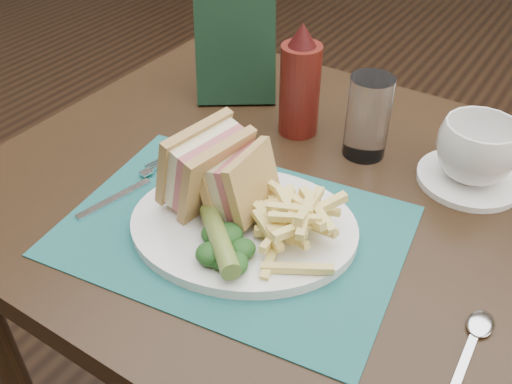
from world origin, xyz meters
TOP-DOWN VIEW (x-y plane):
  - floor at (0.00, 0.00)m, footprint 7.00×7.00m
  - table_main at (0.00, -0.50)m, footprint 0.90×0.75m
  - placemat at (-0.02, -0.63)m, footprint 0.48×0.37m
  - plate at (-0.00, -0.62)m, footprint 0.37×0.33m
  - sandwich_half_a at (-0.09, -0.61)m, footprint 0.10×0.13m
  - sandwich_half_b at (-0.04, -0.61)m, footprint 0.08×0.10m
  - kale_garnish at (0.01, -0.69)m, footprint 0.11×0.08m
  - pickle_spear at (0.00, -0.69)m, footprint 0.11×0.10m
  - fries_pile at (0.07, -0.61)m, footprint 0.18×0.20m
  - fork at (-0.19, -0.64)m, footprint 0.07×0.17m
  - spoon at (0.30, -0.66)m, footprint 0.04×0.15m
  - saucer at (0.21, -0.35)m, footprint 0.19×0.19m
  - coffee_cup at (0.21, -0.35)m, footprint 0.14×0.14m
  - drinking_glass at (0.05, -0.37)m, footprint 0.08×0.08m
  - ketchup_bottle at (-0.07, -0.37)m, footprint 0.08×0.08m
  - check_presenter at (-0.22, -0.32)m, footprint 0.16×0.15m

SIDE VIEW (x-z plane):
  - floor at x=0.00m, z-range 0.00..0.00m
  - table_main at x=0.00m, z-range 0.00..0.75m
  - placemat at x=-0.02m, z-range 0.75..0.75m
  - spoon at x=0.30m, z-range 0.75..0.76m
  - saucer at x=0.21m, z-range 0.75..0.76m
  - fork at x=-0.19m, z-range 0.75..0.76m
  - plate at x=0.00m, z-range 0.75..0.77m
  - kale_garnish at x=0.01m, z-range 0.77..0.79m
  - pickle_spear at x=0.00m, z-range 0.77..0.80m
  - fries_pile at x=0.07m, z-range 0.77..0.83m
  - coffee_cup at x=0.21m, z-range 0.76..0.85m
  - drinking_glass at x=0.05m, z-range 0.75..0.88m
  - sandwich_half_b at x=-0.04m, z-range 0.77..0.86m
  - sandwich_half_a at x=-0.09m, z-range 0.77..0.88m
  - ketchup_bottle at x=-0.07m, z-range 0.75..0.94m
  - check_presenter at x=-0.22m, z-range 0.75..0.97m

